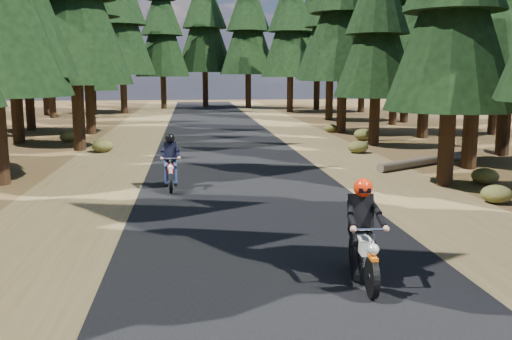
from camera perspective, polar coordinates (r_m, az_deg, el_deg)
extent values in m
plane|color=#463519|center=(12.18, 0.81, -6.30)|extent=(120.00, 120.00, 0.00)
cube|color=black|center=(17.01, -1.34, -1.65)|extent=(6.00, 100.00, 0.01)
cube|color=brown|center=(17.23, -16.77, -1.94)|extent=(3.20, 100.00, 0.01)
cube|color=brown|center=(18.01, 13.40, -1.29)|extent=(3.20, 100.00, 0.01)
cylinder|color=black|center=(17.81, 18.68, 5.67)|extent=(0.48, 0.48, 4.52)
cone|color=black|center=(17.86, 19.19, 14.73)|extent=(3.84, 3.84, 5.65)
cylinder|color=black|center=(21.38, 20.91, 7.91)|extent=(0.53, 0.53, 5.84)
cylinder|color=black|center=(25.37, 23.83, 8.58)|extent=(0.56, 0.56, 6.43)
cylinder|color=black|center=(25.97, -17.48, 8.17)|extent=(0.53, 0.53, 5.72)
cylinder|color=black|center=(27.07, 11.83, 7.18)|extent=(0.48, 0.48, 4.51)
cone|color=black|center=(27.10, 12.04, 13.14)|extent=(3.83, 3.83, 5.64)
cylinder|color=black|center=(29.64, -22.98, 8.62)|extent=(0.55, 0.55, 6.37)
cylinder|color=black|center=(30.84, 16.54, 9.09)|extent=(0.56, 0.56, 6.47)
cylinder|color=black|center=(32.84, -16.34, 8.39)|extent=(0.53, 0.53, 5.64)
cone|color=black|center=(32.97, -16.64, 14.52)|extent=(4.79, 4.79, 7.05)
cylinder|color=black|center=(32.46, 8.62, 8.82)|extent=(0.53, 0.53, 5.83)
cone|color=black|center=(32.62, 8.79, 15.23)|extent=(4.95, 4.95, 7.29)
cylinder|color=black|center=(36.07, -21.79, 8.02)|extent=(0.52, 0.52, 5.45)
cone|color=black|center=(36.17, -22.14, 13.41)|extent=(4.63, 4.63, 6.81)
cylinder|color=black|center=(38.07, 13.61, 7.87)|extent=(0.48, 0.48, 4.61)
cone|color=black|center=(38.10, 13.78, 12.20)|extent=(3.92, 3.92, 5.77)
cone|color=black|center=(38.26, 13.91, 15.31)|extent=(3.00, 3.00, 4.15)
cylinder|color=black|center=(39.64, -16.29, 7.67)|extent=(0.48, 0.48, 4.42)
cone|color=black|center=(39.66, -16.48, 11.66)|extent=(3.76, 3.76, 5.52)
cone|color=black|center=(39.79, -16.62, 14.52)|extent=(2.87, 2.87, 3.98)
cylinder|color=black|center=(41.22, 7.38, 8.98)|extent=(0.53, 0.53, 5.76)
cone|color=black|center=(41.34, 7.49, 13.97)|extent=(4.90, 4.90, 7.21)
cylinder|color=black|center=(45.57, -19.77, 7.91)|extent=(0.49, 0.49, 4.75)
cone|color=black|center=(45.60, -19.99, 11.64)|extent=(4.04, 4.04, 5.93)
cone|color=black|center=(45.75, -20.15, 14.31)|extent=(3.09, 3.09, 4.27)
cylinder|color=black|center=(46.06, 12.01, 8.85)|extent=(0.53, 0.53, 5.66)
cone|color=black|center=(46.15, 12.16, 13.24)|extent=(4.81, 4.81, 7.07)
cylinder|color=black|center=(40.31, 14.74, 8.89)|extent=(0.54, 0.54, 6.00)
cone|color=black|center=(40.45, 14.97, 14.21)|extent=(5.10, 5.10, 7.50)
cylinder|color=black|center=(33.90, 22.83, 8.02)|extent=(0.52, 0.52, 5.60)
cone|color=black|center=(34.03, 23.23, 13.91)|extent=(4.76, 4.76, 7.00)
cylinder|color=black|center=(48.92, -13.16, 9.28)|extent=(0.56, 0.56, 6.40)
cone|color=black|center=(49.07, -13.34, 13.95)|extent=(5.44, 5.44, 8.00)
cylinder|color=black|center=(49.35, 3.44, 9.29)|extent=(0.54, 0.54, 6.00)
cone|color=black|center=(49.47, 3.48, 13.63)|extent=(5.10, 5.10, 7.50)
cylinder|color=black|center=(52.31, -16.10, 9.39)|extent=(0.57, 0.57, 6.80)
cone|color=black|center=(52.48, -16.32, 14.03)|extent=(5.78, 5.78, 8.50)
cylinder|color=black|center=(52.88, 6.12, 9.49)|extent=(0.56, 0.56, 6.40)
cone|color=black|center=(53.02, 6.20, 13.82)|extent=(5.44, 5.44, 8.00)
cylinder|color=black|center=(54.67, -9.27, 9.22)|extent=(0.54, 0.54, 6.00)
cone|color=black|center=(54.78, -9.38, 13.14)|extent=(5.10, 5.10, 7.50)
cone|color=black|center=(55.01, -9.46, 15.95)|extent=(3.90, 3.90, 5.40)
cylinder|color=black|center=(54.89, -0.78, 9.55)|extent=(0.56, 0.56, 6.40)
cone|color=black|center=(55.02, -0.79, 13.72)|extent=(5.44, 5.44, 8.00)
cylinder|color=black|center=(57.63, -5.11, 9.72)|extent=(0.57, 0.57, 6.80)
cone|color=black|center=(57.79, -5.17, 13.94)|extent=(5.78, 5.78, 8.50)
cylinder|color=black|center=(48.99, -20.33, 8.47)|extent=(0.52, 0.52, 5.60)
cone|color=black|center=(49.07, -20.58, 12.55)|extent=(4.76, 4.76, 7.00)
cone|color=black|center=(49.29, -20.76, 15.47)|extent=(3.64, 3.64, 5.04)
cylinder|color=black|center=(49.77, 10.55, 9.14)|extent=(0.54, 0.54, 6.00)
cone|color=black|center=(49.89, 10.68, 13.45)|extent=(5.10, 5.10, 7.50)
cylinder|color=#4C4233|center=(21.86, 16.73, 0.89)|extent=(4.70, 3.14, 0.32)
ellipsoid|color=#474C1E|center=(16.12, 22.92, -2.23)|extent=(0.79, 0.79, 0.47)
ellipsoid|color=#474C1E|center=(25.22, -15.10, 2.35)|extent=(0.91, 0.91, 0.55)
ellipsoid|color=#474C1E|center=(24.45, 10.16, 2.28)|extent=(0.87, 0.87, 0.52)
ellipsoid|color=#474C1E|center=(32.82, 7.51, 4.17)|extent=(0.77, 0.77, 0.46)
ellipsoid|color=#474C1E|center=(29.41, -18.22, 3.17)|extent=(0.85, 0.85, 0.51)
ellipsoid|color=#474C1E|center=(29.13, 10.72, 3.51)|extent=(0.99, 0.99, 0.59)
ellipsoid|color=#474C1E|center=(18.70, 21.93, -0.57)|extent=(0.82, 0.82, 0.49)
cube|color=black|center=(9.20, 10.81, -4.39)|extent=(0.39, 0.26, 0.55)
sphere|color=red|center=(9.11, 10.89, -1.95)|extent=(0.33, 0.33, 0.30)
cube|color=black|center=(16.65, -8.57, 1.78)|extent=(0.37, 0.23, 0.52)
sphere|color=black|center=(16.60, -8.60, 3.08)|extent=(0.30, 0.30, 0.29)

